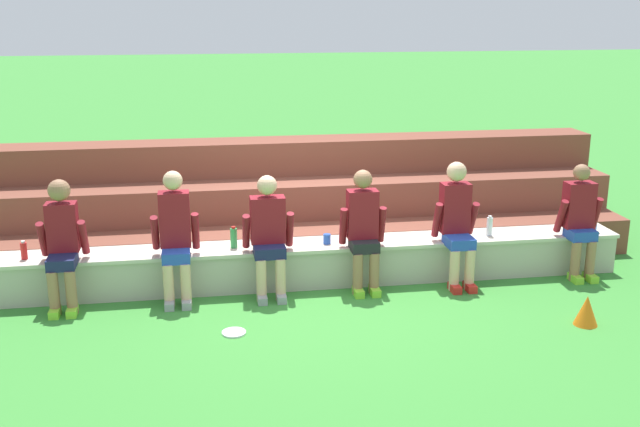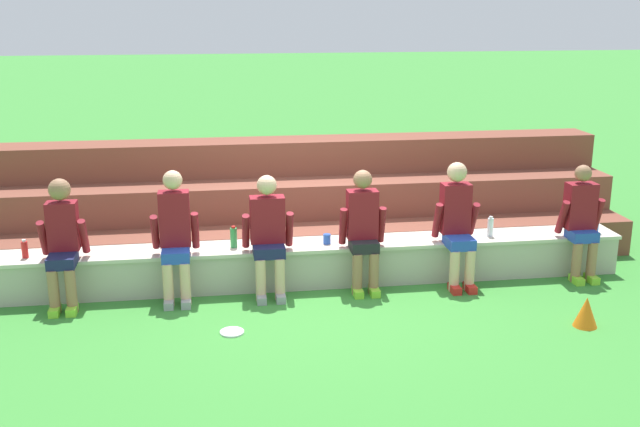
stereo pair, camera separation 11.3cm
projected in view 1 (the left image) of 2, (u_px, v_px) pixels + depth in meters
ground_plane at (314, 290)px, 8.41m from camera, size 80.00×80.00×0.00m
stone_seating_wall at (311, 262)px, 8.58m from camera, size 7.23×0.53×0.47m
brick_bleachers at (294, 207)px, 9.86m from camera, size 8.24×1.73×1.34m
person_far_left at (62, 241)px, 7.82m from camera, size 0.49×0.60×1.34m
person_left_of_center at (175, 234)px, 7.98m from camera, size 0.50×0.54×1.40m
person_center at (269, 233)px, 8.13m from camera, size 0.55×0.52×1.32m
person_right_of_center at (363, 228)px, 8.29m from camera, size 0.51×0.48×1.34m
person_far_right at (457, 221)px, 8.47m from camera, size 0.50×0.59×1.38m
person_rightmost_edge at (580, 219)px, 8.69m from camera, size 0.51×0.46×1.32m
water_bottle_mid_left at (234, 238)px, 8.35m from camera, size 0.08×0.08×0.24m
water_bottle_near_right at (24, 251)px, 7.98m from camera, size 0.07×0.07×0.20m
water_bottle_mid_right at (594, 220)px, 8.96m from camera, size 0.07×0.07×0.28m
water_bottle_near_left at (490, 226)px, 8.78m from camera, size 0.07×0.07×0.24m
plastic_cup_middle at (327, 239)px, 8.50m from camera, size 0.08×0.08×0.11m
frisbee at (234, 333)px, 7.32m from camera, size 0.23×0.23×0.02m
sports_cone at (587, 310)px, 7.48m from camera, size 0.24×0.24×0.30m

